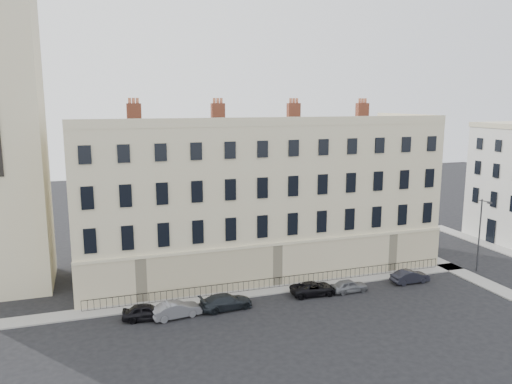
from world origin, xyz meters
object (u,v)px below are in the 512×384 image
Objects in this scene: car_b at (176,310)px; car_e at (349,286)px; car_d at (314,288)px; car_c at (226,302)px; car_a at (147,312)px; car_f at (410,277)px; streetlamp at (480,232)px.

car_e is at bearing -97.07° from car_b.
car_b is at bearing 96.99° from car_d.
car_d is at bearing -91.33° from car_c.
car_b is 0.94× the size of car_d.
car_a is at bearing 95.12° from car_d.
car_c is 1.19× the size of car_f.
car_e is 0.91× the size of car_f.
car_f is (24.93, 0.27, -0.03)m from car_a.
car_e is (3.35, -0.43, -0.00)m from car_d.
car_d is 10.06m from car_f.
car_d is 0.57× the size of streetlamp.
car_e is at bearing 170.67° from streetlamp.
car_e is 15.73m from streetlamp.
car_a is at bearing 89.45° from car_e.
car_d is (8.32, 0.51, -0.06)m from car_c.
car_a is at bearing 168.98° from streetlamp.
streetlamp reaches higher than car_e.
car_c is at bearing -81.53° from car_a.
car_a is 0.51× the size of streetlamp.
car_a is 18.22m from car_e.
car_e is (11.67, 0.08, -0.07)m from car_c.
car_f is (18.38, 0.30, -0.03)m from car_c.
car_a is 0.96× the size of car_b.
car_b is at bearing 90.39° from car_f.
car_a reaches higher than car_d.
streetlamp is (33.52, 0.92, 3.51)m from car_a.
streetlamp is (15.29, 0.87, 3.58)m from car_e.
car_a reaches higher than car_f.
streetlamp reaches higher than car_f.
car_d is 3.38m from car_e.
car_e is at bearing 90.71° from car_f.
car_c is 0.60× the size of streetlamp.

